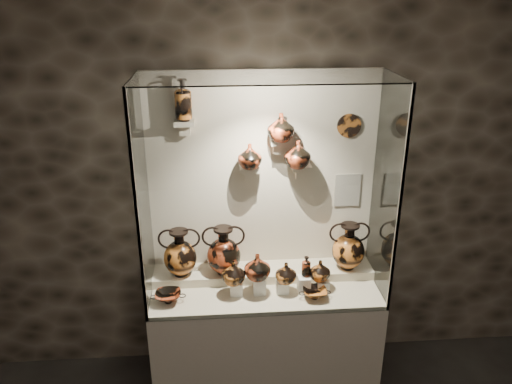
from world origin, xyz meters
TOP-DOWN VIEW (x-y plane):
  - wall_back at (0.00, 2.50)m, footprint 5.00×0.02m
  - plinth at (0.00, 2.18)m, footprint 1.70×0.60m
  - front_tier at (0.00, 2.18)m, footprint 1.68×0.58m
  - rear_tier at (0.00, 2.35)m, footprint 1.70×0.25m
  - back_panel at (0.00, 2.50)m, footprint 1.70×0.03m
  - glass_front at (0.00, 1.88)m, footprint 1.70×0.01m
  - glass_left at (-0.85, 2.18)m, footprint 0.01×0.60m
  - glass_right at (0.85, 2.18)m, footprint 0.01×0.60m
  - glass_top at (0.00, 2.18)m, footprint 1.70×0.60m
  - frame_post_left at (-0.84, 1.89)m, footprint 0.02×0.02m
  - frame_post_right at (0.84, 1.89)m, footprint 0.02×0.02m
  - pedestal_a at (-0.22, 2.13)m, footprint 0.09×0.09m
  - pedestal_b at (-0.05, 2.13)m, footprint 0.09×0.09m
  - pedestal_c at (0.12, 2.13)m, footprint 0.09×0.09m
  - pedestal_d at (0.28, 2.13)m, footprint 0.09×0.09m
  - pedestal_e at (0.42, 2.13)m, footprint 0.09×0.09m
  - bracket_ul at (-0.55, 2.42)m, footprint 0.14×0.12m
  - bracket_ca at (-0.10, 2.42)m, footprint 0.14×0.12m
  - bracket_cb at (0.10, 2.42)m, footprint 0.10×0.12m
  - bracket_cc at (0.28, 2.42)m, footprint 0.14×0.12m
  - amphora_left at (-0.63, 2.32)m, footprint 0.37×0.37m
  - amphora_mid at (-0.30, 2.32)m, footprint 0.34×0.34m
  - amphora_right at (0.65, 2.32)m, footprint 0.32×0.32m
  - jug_a at (-0.24, 2.11)m, footprint 0.21×0.21m
  - jug_b at (-0.07, 2.12)m, footprint 0.22×0.22m
  - jug_c at (0.14, 2.11)m, footprint 0.17×0.17m
  - jug_e at (0.40, 2.15)m, footprint 0.19×0.19m
  - lekythos_small at (0.29, 2.15)m, footprint 0.09×0.09m
  - kylix_left at (-0.71, 2.07)m, footprint 0.30×0.28m
  - kylix_right at (0.34, 2.03)m, footprint 0.23×0.19m
  - lekythos_tall at (-0.55, 2.41)m, footprint 0.17×0.17m
  - ovoid_vase_a at (-0.10, 2.38)m, footprint 0.20×0.20m
  - ovoid_vase_b at (0.12, 2.38)m, footprint 0.25×0.25m
  - ovoid_vase_c at (0.24, 2.37)m, footprint 0.25×0.25m
  - wall_plate at (0.63, 2.47)m, footprint 0.17×0.02m
  - info_placard at (0.65, 2.47)m, footprint 0.20×0.01m

SIDE VIEW (x-z plane):
  - plinth at x=0.00m, z-range 0.00..0.80m
  - front_tier at x=0.00m, z-range 0.80..0.83m
  - rear_tier at x=0.00m, z-range 0.80..0.90m
  - pedestal_e at x=0.42m, z-range 0.83..0.91m
  - kylix_right at x=0.34m, z-range 0.83..0.92m
  - pedestal_c at x=0.12m, z-range 0.83..0.92m
  - kylix_left at x=-0.71m, z-range 0.83..0.93m
  - pedestal_a at x=-0.22m, z-range 0.83..0.93m
  - pedestal_d at x=0.28m, z-range 0.83..0.95m
  - pedestal_b at x=-0.05m, z-range 0.83..0.96m
  - jug_e at x=0.40m, z-range 0.91..1.07m
  - jug_c at x=0.14m, z-range 0.92..1.08m
  - jug_a at x=-0.24m, z-range 0.93..1.11m
  - lekythos_small at x=0.29m, z-range 0.95..1.13m
  - jug_b at x=-0.07m, z-range 0.96..1.16m
  - amphora_left at x=-0.63m, z-range 0.90..1.27m
  - amphora_right at x=0.65m, z-range 0.90..1.27m
  - amphora_mid at x=-0.30m, z-range 0.90..1.28m
  - info_placard at x=0.65m, z-range 1.36..1.62m
  - wall_back at x=0.00m, z-range 0.00..3.20m
  - back_panel at x=0.00m, z-range 0.80..2.40m
  - glass_front at x=0.00m, z-range 0.80..2.40m
  - glass_left at x=-0.85m, z-range 0.80..2.40m
  - glass_right at x=0.85m, z-range 0.80..2.40m
  - frame_post_left at x=-0.84m, z-range 0.80..2.40m
  - frame_post_right at x=0.84m, z-range 0.80..2.40m
  - bracket_ca at x=-0.10m, z-range 1.68..1.72m
  - bracket_cc at x=0.28m, z-range 1.68..1.72m
  - ovoid_vase_a at x=-0.10m, z-range 1.72..1.90m
  - ovoid_vase_c at x=0.24m, z-range 1.72..1.92m
  - bracket_cb at x=0.10m, z-range 1.88..1.92m
  - wall_plate at x=0.63m, z-range 1.91..2.08m
  - ovoid_vase_b at x=0.12m, z-range 1.92..2.12m
  - bracket_ul at x=-0.55m, z-range 2.03..2.07m
  - lekythos_tall at x=-0.55m, z-range 2.07..2.38m
  - glass_top at x=0.00m, z-range 2.39..2.40m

